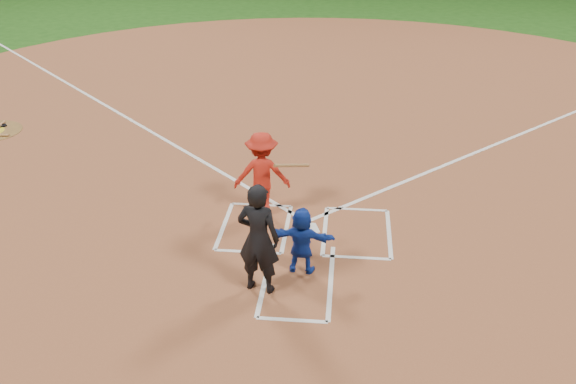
# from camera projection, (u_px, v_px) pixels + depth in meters

# --- Properties ---
(ground) EXTENTS (120.00, 120.00, 0.00)m
(ground) POSITION_uv_depth(u_px,v_px,m) (306.00, 230.00, 12.31)
(ground) COLOR #1B4912
(ground) RESTS_ON ground
(home_plate_dirt) EXTENTS (28.00, 28.00, 0.01)m
(home_plate_dirt) POSITION_uv_depth(u_px,v_px,m) (322.00, 121.00, 17.65)
(home_plate_dirt) COLOR brown
(home_plate_dirt) RESTS_ON ground
(home_plate) EXTENTS (0.60, 0.60, 0.02)m
(home_plate) POSITION_uv_depth(u_px,v_px,m) (306.00, 229.00, 12.30)
(home_plate) COLOR white
(home_plate) RESTS_ON home_plate_dirt
(bat_weight_donut) EXTENTS (0.19, 0.19, 0.05)m
(bat_weight_donut) POSITION_uv_depth(u_px,v_px,m) (3.00, 125.00, 17.26)
(bat_weight_donut) COLOR black
(bat_weight_donut) RESTS_ON on_deck_circle
(catcher) EXTENTS (1.14, 0.48, 1.19)m
(catcher) POSITION_uv_depth(u_px,v_px,m) (302.00, 240.00, 10.78)
(catcher) COLOR #1538AF
(catcher) RESTS_ON home_plate_dirt
(umpire) EXTENTS (0.78, 0.60, 1.91)m
(umpire) POSITION_uv_depth(u_px,v_px,m) (258.00, 239.00, 10.14)
(umpire) COLOR black
(umpire) RESTS_ON home_plate_dirt
(chalk_markings) EXTENTS (28.35, 17.32, 0.01)m
(chalk_markings) POSITION_uv_depth(u_px,v_px,m) (320.00, 130.00, 17.01)
(chalk_markings) COLOR white
(chalk_markings) RESTS_ON home_plate_dirt
(batter_at_plate) EXTENTS (1.52, 0.84, 1.72)m
(batter_at_plate) POSITION_uv_depth(u_px,v_px,m) (262.00, 174.00, 12.52)
(batter_at_plate) COLOR red
(batter_at_plate) RESTS_ON home_plate_dirt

